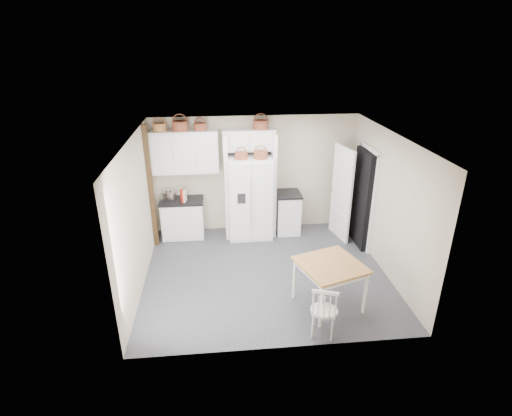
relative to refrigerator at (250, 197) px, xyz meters
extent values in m
plane|color=#282829|center=(0.15, -1.61, -0.90)|extent=(4.50, 4.50, 0.00)
plane|color=white|center=(0.15, -1.61, 1.70)|extent=(4.50, 4.50, 0.00)
plane|color=beige|center=(0.15, 0.39, 0.40)|extent=(4.50, 0.00, 4.50)
plane|color=beige|center=(-2.10, -1.61, 0.40)|extent=(0.00, 4.00, 4.00)
plane|color=beige|center=(2.40, -1.61, 0.40)|extent=(0.00, 4.00, 4.00)
cube|color=white|center=(0.00, 0.00, 0.00)|extent=(0.93, 0.75, 1.81)
cube|color=white|center=(-1.49, 0.09, -0.49)|extent=(0.90, 0.57, 0.83)
cube|color=white|center=(0.85, 0.09, -0.45)|extent=(0.51, 0.61, 0.90)
cube|color=olive|center=(1.06, -2.69, -0.51)|extent=(1.20, 1.20, 0.79)
cube|color=white|center=(0.80, -3.36, -0.49)|extent=(0.50, 0.48, 0.83)
cube|color=black|center=(-1.49, 0.09, -0.05)|extent=(0.93, 0.60, 0.04)
cube|color=black|center=(0.85, 0.09, 0.02)|extent=(0.55, 0.66, 0.04)
cube|color=silver|center=(-1.76, 0.09, 0.06)|extent=(0.33, 0.25, 0.20)
cube|color=red|center=(-1.47, 0.01, 0.10)|extent=(0.08, 0.18, 0.26)
cube|color=silver|center=(-1.40, 0.01, 0.09)|extent=(0.07, 0.17, 0.25)
cylinder|color=brown|center=(-1.83, 0.22, 1.53)|extent=(0.28, 0.28, 0.16)
cylinder|color=#572919|center=(-1.41, 0.22, 1.54)|extent=(0.33, 0.33, 0.20)
cylinder|color=#572919|center=(-1.00, 0.22, 1.52)|extent=(0.26, 0.26, 0.15)
cylinder|color=#572919|center=(0.25, 0.22, 1.54)|extent=(0.32, 0.32, 0.18)
cylinder|color=#572919|center=(-0.19, -0.10, 0.97)|extent=(0.26, 0.26, 0.14)
cylinder|color=#572919|center=(0.21, -0.10, 0.98)|extent=(0.28, 0.28, 0.15)
cube|color=white|center=(-1.35, 0.22, 1.00)|extent=(1.40, 0.34, 0.90)
cube|color=white|center=(0.00, 0.22, 1.22)|extent=(1.12, 0.34, 0.45)
cube|color=white|center=(-0.51, 0.09, 0.25)|extent=(0.08, 0.60, 2.30)
cube|color=white|center=(0.51, 0.09, 0.25)|extent=(0.08, 0.60, 2.30)
cube|color=#362310|center=(-2.05, -0.26, 0.40)|extent=(0.09, 0.09, 2.60)
cube|color=black|center=(2.31, -0.61, 0.12)|extent=(0.18, 0.85, 2.05)
cube|color=white|center=(1.95, -0.27, 0.12)|extent=(0.21, 0.79, 2.05)
camera|label=1|loc=(-0.69, -8.04, 3.24)|focal=28.00mm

